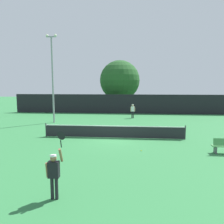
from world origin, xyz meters
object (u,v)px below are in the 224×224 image
parked_car_near (136,104)px  player_receiving (133,110)px  light_pole (53,74)px  large_tree (120,80)px  player_serving (54,170)px  tennis_ball (141,151)px

parked_car_near → player_receiving: bearing=-93.4°
light_pole → parked_car_near: (9.22, 15.35, -4.50)m
player_receiving → large_tree: bearing=-77.3°
player_serving → large_tree: large_tree is taller
player_receiving → parked_car_near: (0.61, 11.36, -0.28)m
player_receiving → large_tree: 10.54m
player_receiving → tennis_ball: size_ratio=25.21×
tennis_ball → parked_car_near: size_ratio=0.02×
tennis_ball → large_tree: size_ratio=0.01×
parked_car_near → tennis_ball: bearing=-90.6°
large_tree → player_serving: bearing=-91.3°
tennis_ball → parked_car_near: parked_car_near is taller
tennis_ball → light_pole: size_ratio=0.01×
light_pole → large_tree: 15.02m
light_pole → parked_car_near: 18.47m
player_serving → player_receiving: bearing=81.7°
player_receiving → tennis_ball: 13.65m
player_serving → tennis_ball: bearing=60.9°
large_tree → player_receiving: bearing=-77.3°
player_serving → light_pole: light_pole is taller
tennis_ball → light_pole: bearing=133.4°
player_receiving → light_pole: (-8.62, -3.99, 4.22)m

